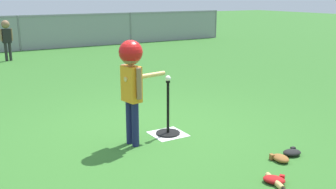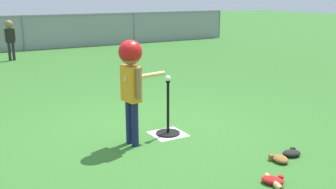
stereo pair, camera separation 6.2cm
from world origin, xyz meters
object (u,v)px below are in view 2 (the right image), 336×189
at_px(spare_bat_wood, 277,185).
at_px(glove_by_plate, 292,153).
at_px(glove_near_bats, 280,159).
at_px(glove_tossed_aside, 273,180).
at_px(fielder_near_left, 10,35).
at_px(batting_tee, 168,126).
at_px(batter_child, 131,71).
at_px(baseball_on_tee, 168,78).

xyz_separation_m(spare_bat_wood, glove_by_plate, (0.72, 0.48, 0.01)).
bearing_deg(glove_near_bats, glove_tossed_aside, -141.65).
bearing_deg(fielder_near_left, glove_by_plate, -78.70).
bearing_deg(batting_tee, fielder_near_left, 96.62).
height_order(batter_child, glove_by_plate, batter_child).
relative_size(spare_bat_wood, glove_tossed_aside, 2.21).
height_order(fielder_near_left, spare_bat_wood, fielder_near_left).
bearing_deg(spare_bat_wood, baseball_on_tee, 95.29).
distance_m(baseball_on_tee, glove_by_plate, 1.77).
xyz_separation_m(fielder_near_left, glove_by_plate, (1.74, -8.72, -0.69)).
height_order(glove_near_bats, glove_tossed_aside, same).
bearing_deg(spare_bat_wood, batter_child, 112.91).
bearing_deg(glove_near_bats, batting_tee, 114.87).
bearing_deg(batter_child, glove_near_bats, -47.02).
height_order(baseball_on_tee, spare_bat_wood, baseball_on_tee).
xyz_separation_m(batting_tee, glove_near_bats, (0.65, -1.40, -0.08)).
bearing_deg(baseball_on_tee, batter_child, -170.16).
height_order(spare_bat_wood, glove_near_bats, glove_near_bats).
xyz_separation_m(fielder_near_left, glove_tossed_aside, (1.06, -9.12, -0.69)).
distance_m(glove_near_bats, glove_tossed_aside, 0.56).
distance_m(batting_tee, glove_tossed_aside, 1.76).
bearing_deg(batter_child, glove_tossed_aside, -65.04).
relative_size(fielder_near_left, glove_near_bats, 4.59).
height_order(fielder_near_left, glove_near_bats, fielder_near_left).
bearing_deg(glove_near_bats, glove_by_plate, 11.47).
bearing_deg(baseball_on_tee, fielder_near_left, 96.62).
bearing_deg(spare_bat_wood, glove_tossed_aside, 67.69).
bearing_deg(baseball_on_tee, glove_near_bats, -65.13).
distance_m(baseball_on_tee, spare_bat_wood, 1.98).
bearing_deg(batting_tee, baseball_on_tee, 0.00).
bearing_deg(glove_tossed_aside, spare_bat_wood, -112.31).
relative_size(glove_near_bats, glove_tossed_aside, 0.90).
distance_m(batter_child, glove_by_plate, 2.11).
relative_size(baseball_on_tee, spare_bat_wood, 0.12).
bearing_deg(batter_child, glove_by_plate, -40.75).
distance_m(fielder_near_left, glove_near_bats, 8.92).
xyz_separation_m(glove_by_plate, glove_tossed_aside, (-0.68, -0.40, 0.00)).
xyz_separation_m(spare_bat_wood, glove_tossed_aside, (0.03, 0.08, 0.01)).
bearing_deg(baseball_on_tee, glove_by_plate, -56.63).
relative_size(fielder_near_left, glove_by_plate, 4.55).
height_order(batting_tee, glove_near_bats, batting_tee).
distance_m(baseball_on_tee, batter_child, 0.59).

